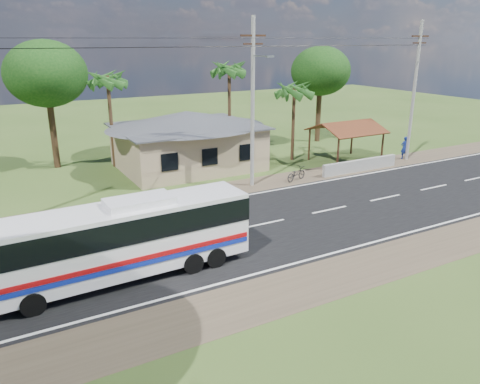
% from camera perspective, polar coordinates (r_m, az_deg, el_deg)
% --- Properties ---
extents(ground, '(120.00, 120.00, 0.00)m').
position_cam_1_polar(ground, '(25.59, 3.02, -3.91)').
color(ground, '#334D1B').
rests_on(ground, ground).
extents(road, '(120.00, 16.00, 0.03)m').
position_cam_1_polar(road, '(25.58, 3.02, -3.89)').
color(road, black).
rests_on(road, ground).
extents(house, '(12.40, 10.00, 5.00)m').
position_cam_1_polar(house, '(36.44, -6.46, 7.05)').
color(house, tan).
rests_on(house, ground).
extents(waiting_shed, '(5.20, 4.48, 3.35)m').
position_cam_1_polar(waiting_shed, '(38.99, 12.87, 7.57)').
color(waiting_shed, '#3C2215').
rests_on(waiting_shed, ground).
extents(concrete_barrier, '(7.00, 0.30, 0.90)m').
position_cam_1_polar(concrete_barrier, '(36.73, 14.42, 3.16)').
color(concrete_barrier, '#9E9E99').
rests_on(concrete_barrier, ground).
extents(utility_poles, '(32.80, 2.22, 11.00)m').
position_cam_1_polar(utility_poles, '(30.89, 1.02, 11.03)').
color(utility_poles, '#9E9E99').
rests_on(utility_poles, ground).
extents(palm_near, '(2.80, 2.80, 6.70)m').
position_cam_1_polar(palm_near, '(38.34, 6.65, 12.23)').
color(palm_near, '#47301E').
rests_on(palm_near, ground).
extents(palm_mid, '(2.80, 2.80, 8.20)m').
position_cam_1_polar(palm_mid, '(40.23, -1.33, 14.69)').
color(palm_mid, '#47301E').
rests_on(palm_mid, ground).
extents(palm_far, '(2.80, 2.80, 7.70)m').
position_cam_1_polar(palm_far, '(37.20, -15.84, 13.00)').
color(palm_far, '#47301E').
rests_on(palm_far, ground).
extents(tree_behind_house, '(6.00, 6.00, 9.61)m').
position_cam_1_polar(tree_behind_house, '(38.43, -22.57, 13.13)').
color(tree_behind_house, '#47301E').
rests_on(tree_behind_house, ground).
extents(tree_behind_shed, '(5.60, 5.60, 9.02)m').
position_cam_1_polar(tree_behind_shed, '(46.14, 9.80, 14.30)').
color(tree_behind_shed, '#47301E').
rests_on(tree_behind_shed, ground).
extents(coach_bus, '(11.09, 2.65, 3.42)m').
position_cam_1_polar(coach_bus, '(19.82, -14.41, -5.15)').
color(coach_bus, white).
rests_on(coach_bus, ground).
extents(motorcycle, '(2.03, 1.20, 1.01)m').
position_cam_1_polar(motorcycle, '(33.41, 6.86, 2.24)').
color(motorcycle, black).
rests_on(motorcycle, ground).
extents(person, '(0.77, 0.59, 1.89)m').
position_cam_1_polar(person, '(41.60, 19.42, 5.12)').
color(person, navy).
rests_on(person, ground).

